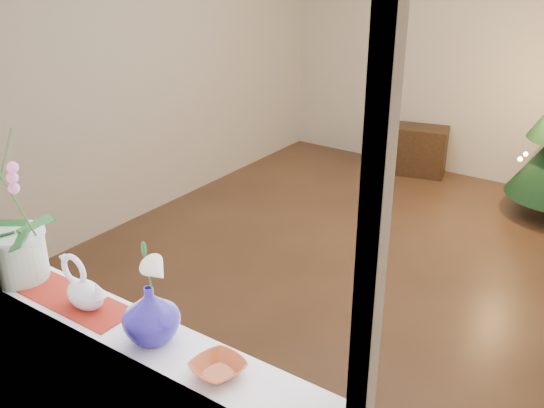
% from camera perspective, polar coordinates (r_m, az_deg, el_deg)
% --- Properties ---
extents(ground, '(5.00, 5.00, 0.00)m').
position_cam_1_polar(ground, '(4.66, 9.53, -6.71)').
color(ground, '#392517').
rests_on(ground, ground).
extents(wall_back, '(4.50, 0.10, 2.70)m').
position_cam_1_polar(wall_back, '(6.48, 20.36, 13.55)').
color(wall_back, beige).
rests_on(wall_back, ground).
extents(wall_front, '(4.50, 0.10, 2.70)m').
position_cam_1_polar(wall_front, '(2.25, -17.09, -3.44)').
color(wall_front, beige).
rests_on(wall_front, ground).
extents(wall_left, '(0.10, 5.00, 2.70)m').
position_cam_1_polar(wall_left, '(5.44, -11.76, 12.81)').
color(wall_left, beige).
rests_on(wall_left, ground).
extents(windowsill, '(2.20, 0.26, 0.04)m').
position_cam_1_polar(windowsill, '(2.54, -13.57, -11.43)').
color(windowsill, white).
rests_on(windowsill, window_apron).
extents(window_frame, '(2.22, 0.06, 1.60)m').
position_cam_1_polar(window_frame, '(2.13, -17.59, 5.27)').
color(window_frame, white).
rests_on(window_frame, windowsill).
extents(runner, '(0.70, 0.20, 0.01)m').
position_cam_1_polar(runner, '(2.79, -18.96, -8.16)').
color(runner, maroon).
rests_on(runner, windowsill).
extents(orchid_pot, '(0.32, 0.32, 0.77)m').
position_cam_1_polar(orchid_pot, '(2.83, -23.58, 0.28)').
color(orchid_pot, beige).
rests_on(orchid_pot, windowsill).
extents(swan, '(0.26, 0.12, 0.22)m').
position_cam_1_polar(swan, '(2.63, -17.30, -7.25)').
color(swan, silver).
rests_on(swan, windowsill).
extents(blue_vase, '(0.32, 0.32, 0.26)m').
position_cam_1_polar(blue_vase, '(2.36, -11.38, -9.75)').
color(blue_vase, navy).
rests_on(blue_vase, windowsill).
extents(lily, '(0.15, 0.08, 0.20)m').
position_cam_1_polar(lily, '(2.24, -11.85, -4.79)').
color(lily, beige).
rests_on(lily, blue_vase).
extents(paperweight, '(0.08, 0.08, 0.07)m').
position_cam_1_polar(paperweight, '(2.41, -11.68, -11.79)').
color(paperweight, silver).
rests_on(paperweight, windowsill).
extents(amber_dish, '(0.18, 0.18, 0.04)m').
position_cam_1_polar(amber_dish, '(2.23, -5.09, -15.22)').
color(amber_dish, '#A0441F').
rests_on(amber_dish, windowsill).
extents(side_table, '(0.75, 0.50, 0.51)m').
position_cam_1_polar(side_table, '(6.69, 13.13, 5.00)').
color(side_table, black).
rests_on(side_table, ground).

